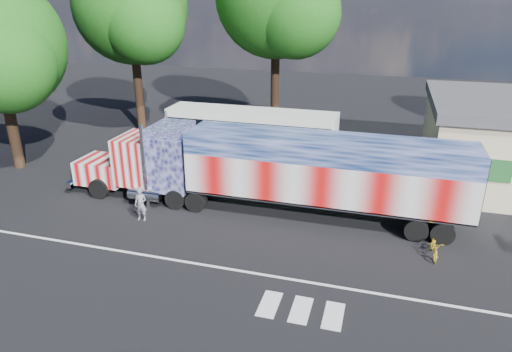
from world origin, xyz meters
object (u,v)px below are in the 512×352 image
(bicycle, at_px, (435,248))
(tree_nw_a, at_px, (132,7))
(coach_bus, at_px, (251,134))
(woman, at_px, (141,204))
(semi_truck, at_px, (273,169))

(bicycle, xyz_separation_m, tree_nw_a, (-22.63, 14.68, 9.50))
(coach_bus, distance_m, woman, 11.17)
(tree_nw_a, bearing_deg, coach_bus, -21.55)
(coach_bus, distance_m, tree_nw_a, 14.39)
(semi_truck, bearing_deg, tree_nw_a, 140.06)
(coach_bus, bearing_deg, tree_nw_a, 158.45)
(semi_truck, relative_size, coach_bus, 1.84)
(woman, distance_m, tree_nw_a, 19.54)
(bicycle, height_order, tree_nw_a, tree_nw_a)
(semi_truck, xyz_separation_m, coach_bus, (-3.59, 7.89, -0.61))
(semi_truck, height_order, bicycle, semi_truck)
(woman, relative_size, tree_nw_a, 0.12)
(semi_truck, xyz_separation_m, woman, (-6.23, -2.93, -1.51))
(bicycle, bearing_deg, woman, 179.74)
(coach_bus, xyz_separation_m, bicycle, (11.59, -10.32, -1.36))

